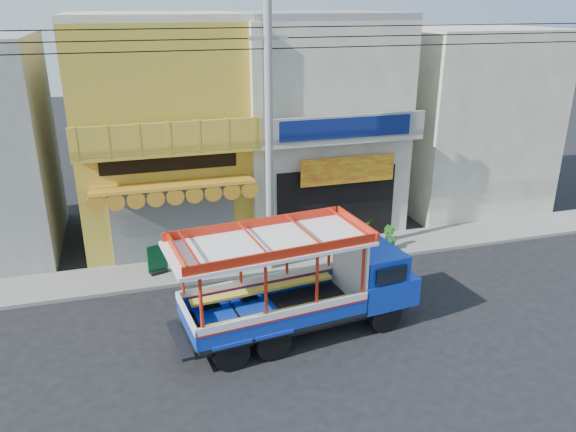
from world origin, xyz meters
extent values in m
plane|color=black|center=(0.00, 0.00, 0.00)|extent=(90.00, 90.00, 0.00)
cube|color=slate|center=(0.00, 4.00, 0.06)|extent=(30.00, 2.00, 0.12)
cube|color=gold|center=(-4.00, 8.00, 4.00)|extent=(6.00, 6.00, 8.00)
cube|color=#595B5E|center=(-4.00, 4.98, 1.40)|extent=(4.20, 0.10, 2.60)
cube|color=#C08116|center=(-4.00, 4.25, 3.05)|extent=(5.20, 1.50, 0.31)
cube|color=gold|center=(-4.00, 4.65, 4.05)|extent=(6.00, 0.70, 0.18)
cube|color=gold|center=(-4.00, 4.35, 4.60)|extent=(6.00, 0.12, 0.95)
cube|color=black|center=(-4.00, 4.97, 3.55)|extent=(4.50, 0.04, 0.45)
cube|color=#B0AC90|center=(-4.00, 8.00, 8.12)|extent=(6.00, 6.00, 0.24)
cube|color=#B0AC90|center=(2.00, 8.00, 4.00)|extent=(6.00, 6.00, 8.00)
cube|color=black|center=(2.00, 4.98, 1.50)|extent=(4.60, 0.12, 2.80)
cube|color=yellow|center=(2.30, 4.70, 2.90)|extent=(3.60, 0.05, 1.00)
cube|color=#B0AC90|center=(2.00, 4.65, 4.05)|extent=(6.00, 0.70, 0.18)
cube|color=gray|center=(2.00, 4.35, 4.55)|extent=(6.00, 0.12, 0.85)
cube|color=navy|center=(2.00, 4.28, 4.55)|extent=(4.80, 0.06, 0.70)
cube|color=gray|center=(2.00, 8.00, 8.12)|extent=(6.00, 6.00, 0.24)
cube|color=#B0AC90|center=(-1.00, 4.85, 4.00)|extent=(0.35, 0.30, 8.00)
cube|color=#B0AC90|center=(9.00, 8.00, 3.80)|extent=(6.00, 6.00, 7.60)
cylinder|color=gray|center=(-1.00, 3.30, 4.50)|extent=(0.26, 0.26, 9.00)
cube|color=gray|center=(-1.00, 3.30, 7.60)|extent=(1.20, 0.12, 0.12)
cylinder|color=black|center=(0.00, 3.30, 7.30)|extent=(28.00, 0.04, 0.04)
cylinder|color=black|center=(0.00, 3.30, 7.60)|extent=(28.00, 0.04, 0.04)
cylinder|color=black|center=(0.00, 3.30, 7.90)|extent=(28.00, 0.04, 0.04)
cylinder|color=black|center=(1.08, -1.22, 0.46)|extent=(0.95, 0.37, 0.93)
cylinder|color=black|center=(0.88, 0.53, 0.46)|extent=(0.95, 0.37, 0.93)
cylinder|color=black|center=(-2.24, -1.61, 0.46)|extent=(0.95, 0.37, 0.93)
cylinder|color=black|center=(-2.44, 0.14, 0.46)|extent=(0.95, 0.37, 0.93)
cylinder|color=black|center=(-3.35, -1.74, 0.46)|extent=(0.95, 0.37, 0.93)
cylinder|color=black|center=(-3.55, 0.01, 0.46)|extent=(0.95, 0.37, 0.93)
cube|color=black|center=(-1.23, -0.61, 0.56)|extent=(6.38, 2.25, 0.26)
cube|color=blue|center=(1.16, -0.33, 1.07)|extent=(1.90, 2.22, 0.84)
cube|color=blue|center=(1.03, -0.34, 1.81)|extent=(1.51, 2.02, 0.70)
cube|color=black|center=(1.67, -0.27, 1.77)|extent=(0.25, 1.63, 0.51)
cube|color=black|center=(-2.00, -0.70, 0.74)|extent=(4.81, 2.56, 0.11)
cube|color=blue|center=(-1.88, -1.67, 1.07)|extent=(4.58, 0.61, 0.56)
cube|color=white|center=(-1.88, -1.67, 1.32)|extent=(4.58, 0.62, 0.20)
cube|color=blue|center=(-2.11, 0.28, 1.07)|extent=(4.58, 0.61, 0.56)
cube|color=white|center=(-2.11, 0.28, 1.32)|extent=(4.58, 0.62, 0.20)
cylinder|color=red|center=(-4.03, -1.91, 2.09)|extent=(0.09, 0.09, 1.49)
cylinder|color=red|center=(-4.25, 0.01, 2.09)|extent=(0.09, 0.09, 1.49)
cube|color=white|center=(0.31, -0.43, 1.79)|extent=(0.29, 1.88, 2.09)
cube|color=white|center=(-2.09, -0.71, 2.83)|extent=(5.39, 2.86, 0.09)
cube|color=red|center=(-2.09, -0.71, 3.00)|extent=(5.19, 2.75, 0.24)
cube|color=black|center=(-4.71, 3.95, 0.17)|extent=(0.63, 0.46, 0.10)
cube|color=#0C4722|center=(-4.71, 3.95, 0.69)|extent=(0.66, 0.28, 0.93)
imported|color=#1F5819|center=(2.72, 4.29, 0.60)|extent=(1.14, 1.12, 0.96)
imported|color=#1F5819|center=(3.56, 3.55, 0.56)|extent=(0.59, 0.62, 0.88)
camera|label=1|loc=(-5.34, -13.41, 8.63)|focal=35.00mm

